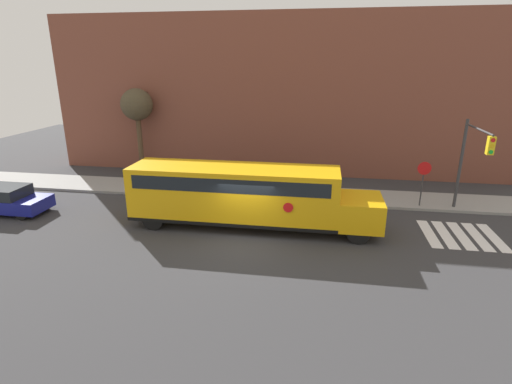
% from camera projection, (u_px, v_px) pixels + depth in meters
% --- Properties ---
extents(ground_plane, '(60.00, 60.00, 0.00)m').
position_uv_depth(ground_plane, '(246.00, 239.00, 18.04)').
color(ground_plane, '#333335').
extents(sidewalk_strip, '(44.00, 3.00, 0.15)m').
position_uv_depth(sidewalk_strip, '(266.00, 193.00, 24.11)').
color(sidewalk_strip, gray).
rests_on(sidewalk_strip, ground).
extents(building_backdrop, '(32.00, 4.00, 10.76)m').
position_uv_depth(building_backdrop, '(279.00, 95.00, 28.55)').
color(building_backdrop, brown).
rests_on(building_backdrop, ground).
extents(crosswalk_stripes, '(3.30, 3.20, 0.01)m').
position_uv_depth(crosswalk_stripes, '(461.00, 235.00, 18.40)').
color(crosswalk_stripes, white).
rests_on(crosswalk_stripes, ground).
extents(school_bus, '(11.78, 2.57, 2.94)m').
position_uv_depth(school_bus, '(243.00, 193.00, 18.92)').
color(school_bus, '#EAA80F').
rests_on(school_bus, ground).
extents(parked_car, '(4.04, 1.89, 1.43)m').
position_uv_depth(parked_car, '(8.00, 200.00, 20.98)').
color(parked_car, navy).
rests_on(parked_car, ground).
extents(stop_sign, '(0.70, 0.10, 2.61)m').
position_uv_depth(stop_sign, '(423.00, 178.00, 21.29)').
color(stop_sign, '#38383A').
rests_on(stop_sign, ground).
extents(traffic_light, '(0.28, 3.53, 4.87)m').
position_uv_depth(traffic_light, '(471.00, 155.00, 19.52)').
color(traffic_light, '#38383A').
rests_on(traffic_light, ground).
extents(tree_near_sidewalk, '(2.19, 2.19, 5.92)m').
position_uv_depth(tree_near_sidewalk, '(137.00, 106.00, 27.47)').
color(tree_near_sidewalk, brown).
rests_on(tree_near_sidewalk, ground).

